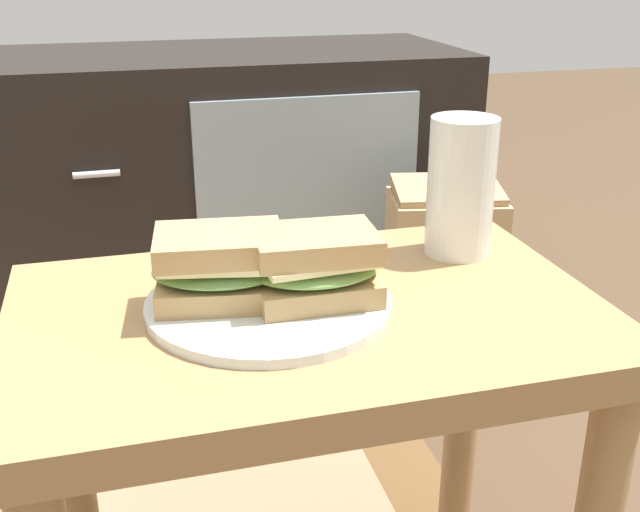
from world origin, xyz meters
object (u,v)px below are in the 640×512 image
(sandwich_back, at_px, (316,266))
(paper_bag, at_px, (441,289))
(beer_glass, at_px, (461,190))
(sandwich_front, at_px, (220,267))
(tv_cabinet, at_px, (230,189))
(plate, at_px, (269,303))

(sandwich_back, xyz_separation_m, paper_bag, (0.38, 0.55, -0.31))
(beer_glass, bearing_deg, sandwich_front, -164.58)
(beer_glass, bearing_deg, sandwich_back, -152.64)
(sandwich_front, distance_m, paper_bag, 0.77)
(tv_cabinet, relative_size, sandwich_back, 7.90)
(sandwich_front, bearing_deg, paper_bag, 48.42)
(beer_glass, bearing_deg, paper_bag, 66.66)
(beer_glass, distance_m, paper_bag, 0.60)
(plate, relative_size, sandwich_front, 1.67)
(sandwich_front, xyz_separation_m, paper_bag, (0.47, 0.53, -0.31))
(sandwich_front, relative_size, beer_glass, 0.91)
(plate, bearing_deg, paper_bag, 51.69)
(beer_glass, height_order, paper_bag, beer_glass)
(tv_cabinet, relative_size, sandwich_front, 6.96)
(tv_cabinet, relative_size, paper_bag, 2.41)
(sandwich_back, bearing_deg, plate, 165.63)
(plate, height_order, paper_bag, plate)
(sandwich_back, relative_size, paper_bag, 0.31)
(sandwich_front, relative_size, paper_bag, 0.35)
(plate, xyz_separation_m, beer_glass, (0.23, 0.09, 0.07))
(tv_cabinet, height_order, paper_bag, tv_cabinet)
(sandwich_front, bearing_deg, tv_cabinet, 81.05)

